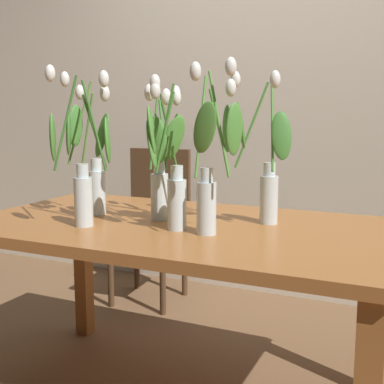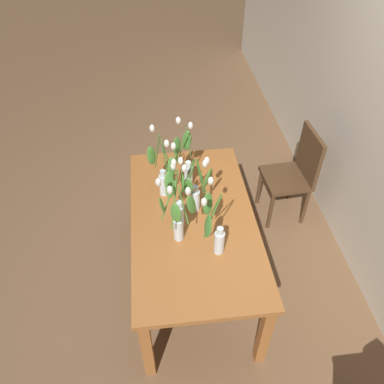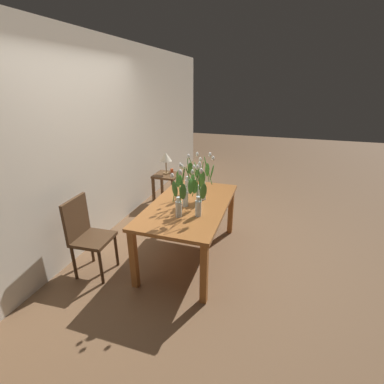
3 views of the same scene
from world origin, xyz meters
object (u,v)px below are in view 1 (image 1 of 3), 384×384
Objects in this scene: tulip_vase_2 at (266,173)px; dining_chair at (154,215)px; dining_table at (178,246)px; tulip_vase_3 at (85,168)px; tulip_vase_0 at (164,162)px; tulip_vase_1 at (89,168)px; tulip_vase_5 at (169,178)px; tulip_vase_4 at (213,169)px.

dining_chair is (-0.98, 0.91, -0.41)m from tulip_vase_2.
tulip_vase_3 reaches higher than dining_table.
dining_chair is at bearing 136.99° from tulip_vase_2.
dining_table is 1.22m from dining_chair.
tulip_vase_2 reaches higher than dining_table.
tulip_vase_0 is at bearing -58.85° from dining_chair.
tulip_vase_1 is (-0.33, -0.03, -0.03)m from tulip_vase_0.
tulip_vase_0 is 0.95× the size of tulip_vase_5.
tulip_vase_5 is (0.31, 0.06, -0.03)m from tulip_vase_3.
tulip_vase_5 is 1.39m from dining_chair.
tulip_vase_0 is 0.89× the size of tulip_vase_4.
dining_table is at bearing 102.00° from tulip_vase_5.
tulip_vase_5 is at bearing -141.65° from tulip_vase_2.
tulip_vase_0 is 0.56× the size of dining_chair.
tulip_vase_2 reaches higher than tulip_vase_0.
dining_chair is (-0.67, 1.02, -0.12)m from dining_table.
tulip_vase_1 is 0.99× the size of tulip_vase_3.
tulip_vase_5 reaches higher than dining_table.
tulip_vase_1 is 1.02× the size of tulip_vase_2.
tulip_vase_2 is 0.96× the size of tulip_vase_4.
tulip_vase_5 is (0.09, -0.14, -0.04)m from tulip_vase_0.
tulip_vase_1 is 1.05× the size of tulip_vase_5.
tulip_vase_4 is 0.17m from tulip_vase_5.
dining_table is at bearing 0.68° from tulip_vase_1.
dining_chair is at bearing 123.30° from dining_table.
tulip_vase_3 reaches higher than tulip_vase_0.
dining_table is at bearing 32.39° from tulip_vase_3.
dining_chair is (-0.60, 0.99, -0.44)m from tulip_vase_0.
dining_table is at bearing -56.70° from dining_chair.
tulip_vase_3 reaches higher than tulip_vase_2.
tulip_vase_4 reaches higher than tulip_vase_5.
tulip_vase_1 reaches higher than tulip_vase_5.
tulip_vase_3 is 0.62× the size of dining_chair.
tulip_vase_3 reaches higher than tulip_vase_5.
tulip_vase_2 is at bearing 19.11° from dining_table.
tulip_vase_3 is at bearing -154.14° from tulip_vase_2.
dining_table is 1.72× the size of dining_chair.
tulip_vase_2 is at bearing 12.23° from tulip_vase_0.
dining_table is 0.43m from tulip_vase_2.
dining_table is 3.10× the size of tulip_vase_0.
tulip_vase_4 is (-0.11, -0.24, 0.03)m from tulip_vase_2.
dining_table is 0.32m from tulip_vase_0.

